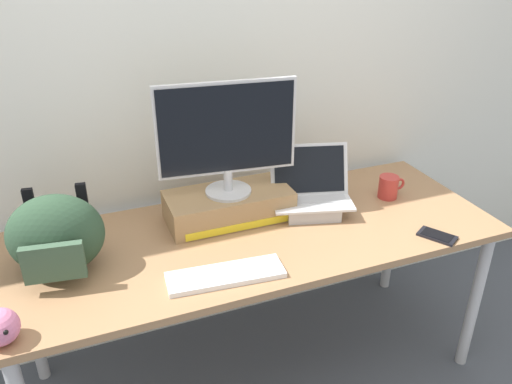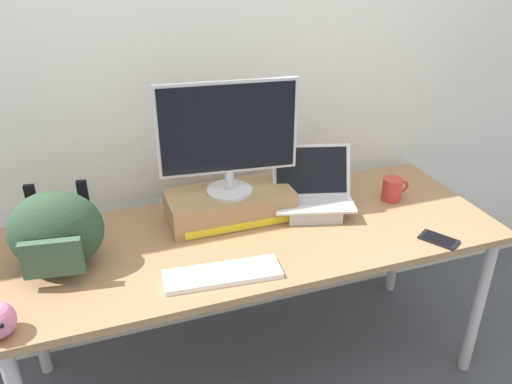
{
  "view_description": "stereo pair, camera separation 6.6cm",
  "coord_description": "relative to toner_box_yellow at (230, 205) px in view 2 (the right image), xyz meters",
  "views": [
    {
      "loc": [
        -0.65,
        -1.64,
        1.83
      ],
      "look_at": [
        0.0,
        0.0,
        0.92
      ],
      "focal_mm": 36.29,
      "sensor_mm": 36.0,
      "label": 1
    },
    {
      "loc": [
        -0.59,
        -1.66,
        1.83
      ],
      "look_at": [
        0.0,
        0.0,
        0.92
      ],
      "focal_mm": 36.29,
      "sensor_mm": 36.0,
      "label": 2
    }
  ],
  "objects": [
    {
      "name": "messenger_backpack",
      "position": [
        -0.67,
        -0.13,
        0.08
      ],
      "size": [
        0.35,
        0.3,
        0.29
      ],
      "rotation": [
        0.0,
        0.0,
        -0.14
      ],
      "color": "#28422D",
      "rests_on": "desk"
    },
    {
      "name": "back_wall",
      "position": [
        0.06,
        0.33,
        0.5
      ],
      "size": [
        7.0,
        0.1,
        2.6
      ],
      "primitive_type": "cube",
      "color": "silver",
      "rests_on": "ground"
    },
    {
      "name": "desk",
      "position": [
        0.06,
        -0.14,
        -0.13
      ],
      "size": [
        1.95,
        0.75,
        0.74
      ],
      "color": "#99704C",
      "rests_on": "ground"
    },
    {
      "name": "coffee_mug",
      "position": [
        0.73,
        -0.08,
        -0.01
      ],
      "size": [
        0.13,
        0.09,
        0.1
      ],
      "color": "#B2332D",
      "rests_on": "desk"
    },
    {
      "name": "desktop_monitor",
      "position": [
        -0.0,
        -0.0,
        0.31
      ],
      "size": [
        0.55,
        0.19,
        0.46
      ],
      "rotation": [
        0.0,
        0.0,
        -0.11
      ],
      "color": "silver",
      "rests_on": "toner_box_yellow"
    },
    {
      "name": "toner_box_yellow",
      "position": [
        0.0,
        0.0,
        0.0
      ],
      "size": [
        0.51,
        0.24,
        0.12
      ],
      "color": "#9E7A51",
      "rests_on": "desk"
    },
    {
      "name": "cell_phone",
      "position": [
        0.71,
        -0.44,
        -0.06
      ],
      "size": [
        0.14,
        0.16,
        0.01
      ],
      "rotation": [
        0.0,
        0.0,
        0.54
      ],
      "color": "black",
      "rests_on": "desk"
    },
    {
      "name": "ground_plane",
      "position": [
        0.06,
        -0.14,
        -0.8
      ],
      "size": [
        20.0,
        20.0,
        0.0
      ],
      "primitive_type": "plane",
      "color": "#474C56"
    },
    {
      "name": "external_keyboard",
      "position": [
        -0.14,
        -0.39,
        -0.05
      ],
      "size": [
        0.42,
        0.16,
        0.02
      ],
      "rotation": [
        0.0,
        0.0,
        -0.09
      ],
      "color": "white",
      "rests_on": "desk"
    },
    {
      "name": "open_laptop",
      "position": [
        0.34,
        -0.07,
        -0.0
      ],
      "size": [
        0.38,
        0.31,
        0.27
      ],
      "rotation": [
        0.0,
        0.0,
        -0.28
      ],
      "color": "#ADADB2",
      "rests_on": "desk"
    }
  ]
}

